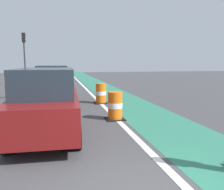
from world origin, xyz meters
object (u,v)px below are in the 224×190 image
at_px(parked_suv_second, 52,83).
at_px(pedestrian_crossing, 8,84).
at_px(traffic_barrel_mid, 101,94).
at_px(traffic_light_corner, 24,49).
at_px(parked_suv_nearest, 47,101).
at_px(traffic_barrel_front, 115,106).

bearing_deg(parked_suv_second, pedestrian_crossing, 149.83).
relative_size(traffic_barrel_mid, traffic_light_corner, 0.21).
xyz_separation_m(traffic_barrel_mid, traffic_light_corner, (-5.52, 12.32, 2.97)).
bearing_deg(traffic_barrel_mid, parked_suv_nearest, -116.79).
height_order(parked_suv_second, traffic_light_corner, traffic_light_corner).
height_order(parked_suv_nearest, parked_suv_second, same).
xyz_separation_m(traffic_barrel_front, traffic_barrel_mid, (0.09, 3.71, 0.00)).
xyz_separation_m(parked_suv_nearest, traffic_barrel_front, (2.48, 1.38, -0.50)).
relative_size(parked_suv_nearest, traffic_light_corner, 0.92).
xyz_separation_m(parked_suv_nearest, pedestrian_crossing, (-2.78, 8.19, -0.17)).
distance_m(traffic_barrel_front, pedestrian_crossing, 8.61).
bearing_deg(traffic_barrel_front, traffic_light_corner, 108.69).
height_order(parked_suv_second, traffic_barrel_front, parked_suv_second).
height_order(parked_suv_second, traffic_barrel_mid, parked_suv_second).
distance_m(parked_suv_second, pedestrian_crossing, 3.17).
relative_size(traffic_barrel_front, traffic_light_corner, 0.21).
relative_size(parked_suv_nearest, traffic_barrel_mid, 4.28).
bearing_deg(pedestrian_crossing, traffic_light_corner, 91.04).
relative_size(parked_suv_nearest, traffic_barrel_front, 4.28).
relative_size(traffic_light_corner, pedestrian_crossing, 3.17).
bearing_deg(parked_suv_nearest, traffic_barrel_mid, 63.21).
height_order(traffic_barrel_front, traffic_barrel_mid, same).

